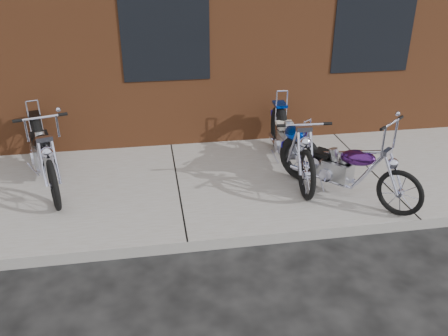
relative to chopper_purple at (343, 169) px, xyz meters
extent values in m
plane|color=black|center=(-2.24, -0.83, -0.54)|extent=(120.00, 120.00, 0.00)
cube|color=gray|center=(-2.24, 0.67, -0.47)|extent=(22.00, 3.00, 0.15)
torus|color=black|center=(-0.35, 0.43, -0.05)|extent=(0.54, 0.63, 0.70)
torus|color=black|center=(0.60, -0.75, -0.08)|extent=(0.45, 0.53, 0.63)
cube|color=#A6A7AA|center=(0.04, -0.05, -0.06)|extent=(0.45, 0.47, 0.29)
ellipsoid|color=#3F1659|center=(0.21, -0.26, 0.23)|extent=(0.53, 0.57, 0.30)
cube|color=black|center=(-0.12, 0.15, 0.14)|extent=(0.35, 0.36, 0.06)
cylinder|color=silver|center=(0.52, -0.66, 0.17)|extent=(0.21, 0.24, 0.52)
cylinder|color=silver|center=(0.45, -0.56, 0.82)|extent=(0.43, 0.36, 0.03)
cylinder|color=silver|center=(-0.30, 0.37, 0.32)|extent=(0.03, 0.03, 0.46)
cylinder|color=silver|center=(0.00, 0.19, -0.18)|extent=(0.58, 0.71, 0.05)
torus|color=black|center=(-0.45, 1.52, -0.01)|extent=(0.19, 0.78, 0.78)
torus|color=black|center=(-0.53, -0.17, -0.04)|extent=(0.11, 0.70, 0.70)
cube|color=#A6A7AA|center=(-0.49, 0.83, -0.02)|extent=(0.32, 0.44, 0.32)
ellipsoid|color=#0034D1|center=(-0.50, 0.53, 0.30)|extent=(0.31, 0.60, 0.33)
cube|color=beige|center=(-0.47, 1.11, 0.20)|extent=(0.27, 0.31, 0.06)
cylinder|color=silver|center=(-0.52, -0.04, 0.24)|extent=(0.06, 0.31, 0.58)
cylinder|color=silver|center=(-0.52, 0.10, 0.59)|extent=(0.59, 0.06, 0.03)
cylinder|color=silver|center=(-0.46, 1.43, 0.40)|extent=(0.02, 0.02, 0.52)
cylinder|color=silver|center=(-0.35, 1.06, -0.16)|extent=(0.10, 0.97, 0.05)
torus|color=black|center=(-4.30, 1.69, -0.01)|extent=(0.36, 0.77, 0.76)
torus|color=black|center=(-3.83, 0.10, -0.05)|extent=(0.27, 0.68, 0.69)
cube|color=#A6A7AA|center=(-4.11, 1.04, -0.02)|extent=(0.40, 0.49, 0.32)
ellipsoid|color=black|center=(-4.02, 0.76, 0.28)|extent=(0.43, 0.64, 0.33)
cube|color=black|center=(-4.19, 1.31, 0.19)|extent=(0.33, 0.36, 0.06)
cylinder|color=silver|center=(-3.87, 0.23, 0.23)|extent=(0.13, 0.31, 0.57)
cylinder|color=silver|center=(-3.90, 0.35, 0.80)|extent=(0.57, 0.19, 0.03)
cylinder|color=silver|center=(-4.28, 1.61, 0.39)|extent=(0.03, 0.03, 0.51)
cylinder|color=silver|center=(-4.05, 1.30, -0.16)|extent=(0.32, 0.93, 0.05)
camera|label=1|loc=(-2.58, -5.51, 2.84)|focal=38.00mm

